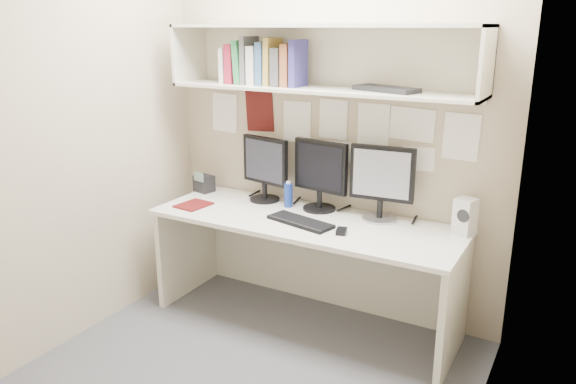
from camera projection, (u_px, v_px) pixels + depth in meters
The scene contains 19 objects.
floor at pixel (253, 371), 3.23m from camera, with size 2.40×2.00×0.01m, color #48484D.
wall_back at pixel (331, 122), 3.70m from camera, with size 2.40×0.02×2.60m, color tan.
wall_front at pixel (97, 202), 2.03m from camera, with size 2.40×0.02×2.60m, color tan.
wall_left at pixel (83, 130), 3.42m from camera, with size 0.02×2.00×2.60m, color tan.
wall_right at pixel (493, 180), 2.30m from camera, with size 0.02×2.00×2.60m, color tan.
desk at pixel (305, 271), 3.67m from camera, with size 2.00×0.70×0.73m.
overhead_hutch at pixel (323, 58), 3.46m from camera, with size 2.00×0.38×0.40m.
pinned_papers at pixel (330, 130), 3.71m from camera, with size 1.92×0.01×0.48m, color white, non-canonical shape.
monitor_left at pixel (265, 166), 3.89m from camera, with size 0.38×0.21×0.45m.
monitor_center at pixel (320, 172), 3.69m from camera, with size 0.40×0.22×0.47m.
monitor_right at pixel (382, 180), 3.49m from camera, with size 0.41×0.22×0.47m.
keyboard at pixel (300, 222), 3.48m from camera, with size 0.44×0.16×0.02m, color black.
mouse at pixel (341, 231), 3.31m from camera, with size 0.06×0.09×0.03m, color black.
speaker at pixel (465, 217), 3.28m from camera, with size 0.14×0.14×0.22m.
blue_bottle at pixel (288, 195), 3.78m from camera, with size 0.06×0.06×0.18m.
maroon_notebook at pixel (194, 205), 3.82m from camera, with size 0.18×0.22×0.01m, color #530E0F.
desk_phone at pixel (204, 183), 4.14m from camera, with size 0.15×0.14×0.16m.
book_stack at pixel (263, 64), 3.62m from camera, with size 0.57×0.19×0.30m.
hutch_tray at pixel (386, 89), 3.28m from camera, with size 0.40×0.15×0.03m, color black.
Camera 1 is at (1.54, -2.35, 1.91)m, focal length 35.00 mm.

